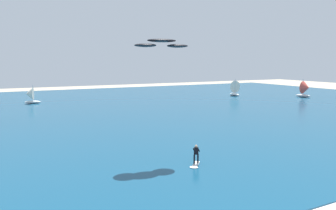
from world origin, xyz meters
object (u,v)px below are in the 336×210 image
at_px(sailboat_mid_right, 233,88).
at_px(sailboat_anchored_offshore, 305,89).
at_px(kite, 162,44).
at_px(sailboat_center_horizon, 30,95).
at_px(kitesurfer, 196,158).

bearing_deg(sailboat_mid_right, sailboat_anchored_offshore, -40.29).
height_order(kite, sailboat_center_horizon, kite).
xyz_separation_m(kite, sailboat_anchored_offshore, (52.54, 28.02, -8.15)).
xyz_separation_m(kitesurfer, sailboat_center_horizon, (-9.29, 49.19, 1.13)).
height_order(sailboat_anchored_offshore, sailboat_mid_right, sailboat_anchored_offshore).
xyz_separation_m(kite, sailboat_mid_right, (39.48, 39.09, -8.19)).
bearing_deg(kite, kitesurfer, -67.03).
bearing_deg(kitesurfer, kite, 112.97).
height_order(kitesurfer, sailboat_center_horizon, sailboat_center_horizon).
distance_m(kitesurfer, sailboat_anchored_offshore, 60.01).
bearing_deg(sailboat_mid_right, sailboat_center_horizon, 172.00).
distance_m(sailboat_mid_right, sailboat_center_horizon, 47.77).
height_order(sailboat_mid_right, sailboat_center_horizon, sailboat_mid_right).
height_order(kitesurfer, sailboat_mid_right, sailboat_mid_right).
bearing_deg(kite, sailboat_mid_right, 44.72).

